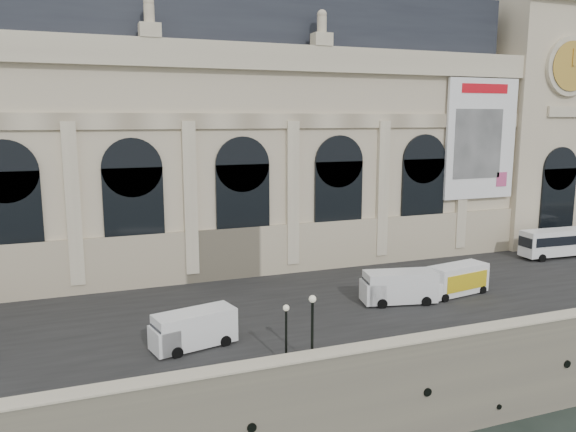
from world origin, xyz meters
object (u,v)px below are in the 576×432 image
lamp_left (286,336)px  bus_right (565,241)px  van_c (396,287)px  lamp_right (312,331)px  box_truck (455,280)px  van_b (190,330)px

lamp_left → bus_right: bearing=21.2°
van_c → lamp_right: lamp_right is taller
lamp_left → lamp_right: bearing=-19.0°
bus_right → van_c: size_ratio=1.70×
van_c → lamp_right: (-11.19, -8.49, 0.87)m
van_c → box_truck: 6.02m
van_c → lamp_right: size_ratio=1.42×
bus_right → van_b: size_ratio=1.83×
bus_right → van_b: 45.00m
van_b → box_truck: (23.81, 3.28, 0.05)m
van_b → van_c: (17.79, 3.18, 0.11)m
van_b → lamp_right: (6.60, -5.30, 0.98)m
van_c → lamp_left: bearing=-148.0°
van_b → box_truck: 24.03m
bus_right → box_truck: bus_right is taller
lamp_left → van_c: bearing=32.0°
van_b → lamp_left: size_ratio=1.51×
lamp_right → bus_right: bearing=22.7°
bus_right → lamp_right: (-37.21, -15.56, 0.47)m
lamp_left → lamp_right: (1.53, -0.53, 0.29)m
box_truck → lamp_right: (-17.21, -8.58, 0.93)m
van_c → box_truck: bearing=0.9°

